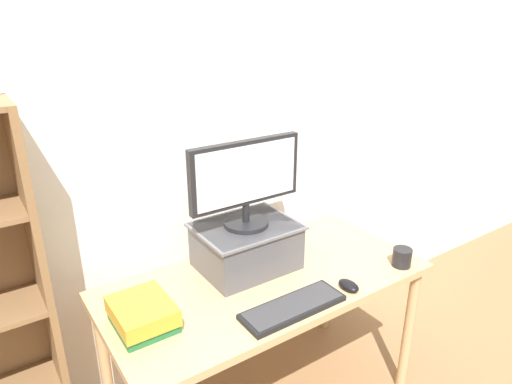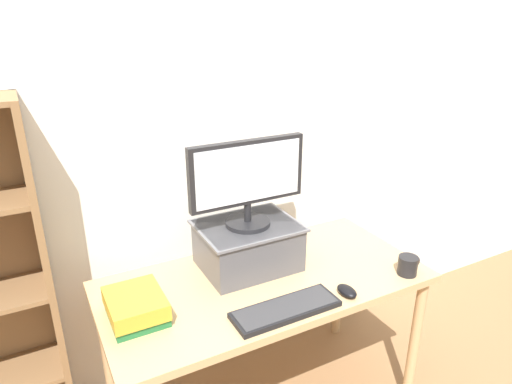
% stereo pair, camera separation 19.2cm
% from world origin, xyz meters
% --- Properties ---
extents(back_wall, '(7.00, 0.08, 2.60)m').
position_xyz_m(back_wall, '(0.00, 0.49, 1.30)').
color(back_wall, silver).
rests_on(back_wall, ground_plane).
extents(desk, '(1.45, 0.70, 0.75)m').
position_xyz_m(desk, '(0.00, 0.00, 0.67)').
color(desk, tan).
rests_on(desk, ground_plane).
extents(riser_box, '(0.45, 0.35, 0.21)m').
position_xyz_m(riser_box, '(-0.02, 0.13, 0.86)').
color(riser_box, '#515156').
rests_on(riser_box, desk).
extents(computer_monitor, '(0.54, 0.20, 0.39)m').
position_xyz_m(computer_monitor, '(-0.02, 0.13, 1.18)').
color(computer_monitor, black).
rests_on(computer_monitor, riser_box).
extents(keyboard, '(0.44, 0.15, 0.02)m').
position_xyz_m(keyboard, '(-0.04, -0.25, 0.76)').
color(keyboard, black).
rests_on(keyboard, desk).
extents(computer_mouse, '(0.06, 0.10, 0.04)m').
position_xyz_m(computer_mouse, '(0.24, -0.27, 0.77)').
color(computer_mouse, black).
rests_on(computer_mouse, desk).
extents(book_stack, '(0.21, 0.25, 0.10)m').
position_xyz_m(book_stack, '(-0.58, -0.01, 0.80)').
color(book_stack, '#236B38').
rests_on(book_stack, desk).
extents(coffee_mug, '(0.12, 0.09, 0.09)m').
position_xyz_m(coffee_mug, '(0.59, -0.27, 0.79)').
color(coffee_mug, black).
rests_on(coffee_mug, desk).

